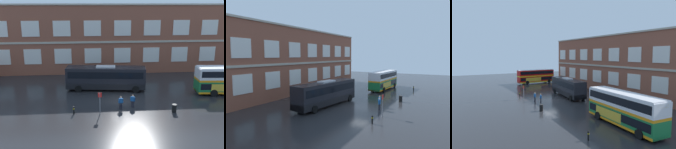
% 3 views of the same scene
% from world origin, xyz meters
% --- Properties ---
extents(ground_plane, '(120.00, 120.00, 0.00)m').
position_xyz_m(ground_plane, '(0.00, 2.00, 0.00)').
color(ground_plane, '#232326').
extents(brick_terminal_building, '(49.34, 8.19, 12.91)m').
position_xyz_m(brick_terminal_building, '(1.98, 17.98, 6.31)').
color(brick_terminal_building, brown).
rests_on(brick_terminal_building, ground).
extents(touring_coach, '(12.22, 4.02, 3.80)m').
position_xyz_m(touring_coach, '(-1.70, 4.71, 1.91)').
color(touring_coach, black).
rests_on(touring_coach, ground).
extents(waiting_passenger, '(0.64, 0.34, 1.70)m').
position_xyz_m(waiting_passenger, '(1.31, -2.54, 0.93)').
color(waiting_passenger, black).
rests_on(waiting_passenger, ground).
extents(second_passenger, '(0.64, 0.27, 1.70)m').
position_xyz_m(second_passenger, '(-0.28, -3.02, 0.93)').
color(second_passenger, black).
rests_on(second_passenger, ground).
extents(bus_stand_flag, '(0.44, 0.10, 2.70)m').
position_xyz_m(bus_stand_flag, '(-2.96, -4.23, 1.64)').
color(bus_stand_flag, slate).
rests_on(bus_stand_flag, ground).
extents(station_litter_bin, '(0.60, 0.60, 1.03)m').
position_xyz_m(station_litter_bin, '(6.18, -4.55, 0.52)').
color(station_litter_bin, black).
rests_on(station_litter_bin, ground).
extents(safety_bollard_west, '(0.19, 0.19, 0.95)m').
position_xyz_m(safety_bollard_west, '(-6.15, -4.05, 0.49)').
color(safety_bollard_west, black).
rests_on(safety_bollard_west, ground).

